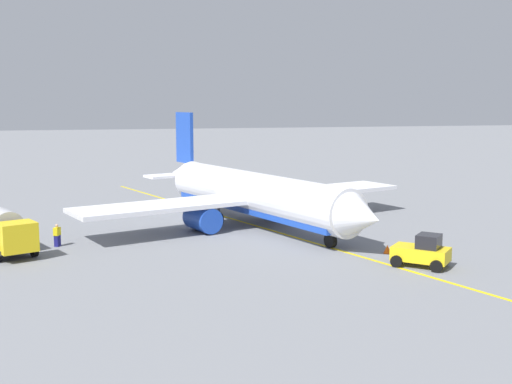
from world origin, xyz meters
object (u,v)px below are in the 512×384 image
object	(u,v)px
pushback_tug	(422,252)
safety_cone_nose	(387,249)
airplane	(253,195)
refueling_worker	(57,236)

from	to	relation	value
pushback_tug	safety_cone_nose	distance (m)	4.06
pushback_tug	safety_cone_nose	size ratio (longest dim) A/B	6.47
airplane	safety_cone_nose	xyz separation A→B (m)	(12.69, 6.76, -2.35)
airplane	safety_cone_nose	distance (m)	14.57
airplane	pushback_tug	size ratio (longest dim) A/B	7.77
airplane	refueling_worker	bearing A→B (deg)	-74.61
pushback_tug	refueling_worker	world-z (taller)	pushback_tug
airplane	safety_cone_nose	bearing A→B (deg)	28.05
airplane	refueling_worker	distance (m)	16.99
pushback_tug	refueling_worker	xyz separation A→B (m)	(-12.17, -23.62, -0.19)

